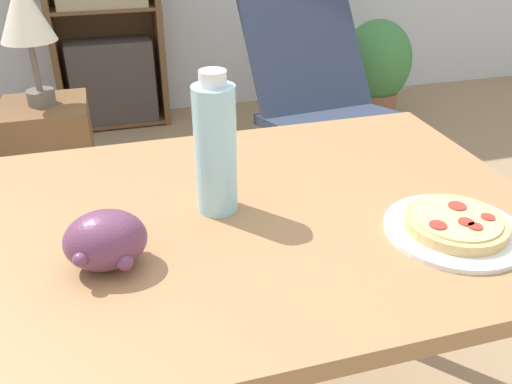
{
  "coord_description": "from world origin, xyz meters",
  "views": [
    {
      "loc": [
        -0.14,
        -0.96,
        1.32
      ],
      "look_at": [
        0.1,
        -0.12,
        0.83
      ],
      "focal_mm": 38.0,
      "sensor_mm": 36.0,
      "label": 1
    }
  ],
  "objects_px": {
    "side_table": "(55,166)",
    "potted_plant_floor": "(375,69)",
    "grape_bunch": "(105,240)",
    "bookshelf": "(104,18)",
    "table_lamp": "(25,16)",
    "lounge_chair_far": "(318,125)",
    "drink_bottle": "(215,148)",
    "pizza_on_plate": "(455,226)"
  },
  "relations": [
    {
      "from": "lounge_chair_far",
      "to": "bookshelf",
      "type": "height_order",
      "value": "bookshelf"
    },
    {
      "from": "drink_bottle",
      "to": "bookshelf",
      "type": "height_order",
      "value": "bookshelf"
    },
    {
      "from": "bookshelf",
      "to": "table_lamp",
      "type": "xyz_separation_m",
      "value": [
        -0.3,
        -1.16,
        0.25
      ]
    },
    {
      "from": "lounge_chair_far",
      "to": "potted_plant_floor",
      "type": "xyz_separation_m",
      "value": [
        0.66,
        0.67,
        0.04
      ]
    },
    {
      "from": "table_lamp",
      "to": "lounge_chair_far",
      "type": "bearing_deg",
      "value": 5.26
    },
    {
      "from": "drink_bottle",
      "to": "potted_plant_floor",
      "type": "relative_size",
      "value": 0.43
    },
    {
      "from": "pizza_on_plate",
      "to": "drink_bottle",
      "type": "distance_m",
      "value": 0.46
    },
    {
      "from": "pizza_on_plate",
      "to": "potted_plant_floor",
      "type": "bearing_deg",
      "value": 65.14
    },
    {
      "from": "table_lamp",
      "to": "potted_plant_floor",
      "type": "height_order",
      "value": "table_lamp"
    },
    {
      "from": "grape_bunch",
      "to": "bookshelf",
      "type": "height_order",
      "value": "bookshelf"
    },
    {
      "from": "pizza_on_plate",
      "to": "bookshelf",
      "type": "distance_m",
      "value": 2.76
    },
    {
      "from": "potted_plant_floor",
      "to": "pizza_on_plate",
      "type": "bearing_deg",
      "value": -114.86
    },
    {
      "from": "side_table",
      "to": "potted_plant_floor",
      "type": "height_order",
      "value": "potted_plant_floor"
    },
    {
      "from": "drink_bottle",
      "to": "table_lamp",
      "type": "height_order",
      "value": "same"
    },
    {
      "from": "grape_bunch",
      "to": "table_lamp",
      "type": "distance_m",
      "value": 1.49
    },
    {
      "from": "pizza_on_plate",
      "to": "table_lamp",
      "type": "xyz_separation_m",
      "value": [
        -0.83,
        1.55,
        0.12
      ]
    },
    {
      "from": "pizza_on_plate",
      "to": "table_lamp",
      "type": "bearing_deg",
      "value": 118.18
    },
    {
      "from": "grape_bunch",
      "to": "drink_bottle",
      "type": "relative_size",
      "value": 0.49
    },
    {
      "from": "table_lamp",
      "to": "potted_plant_floor",
      "type": "distance_m",
      "value": 2.15
    },
    {
      "from": "side_table",
      "to": "pizza_on_plate",
      "type": "bearing_deg",
      "value": -61.82
    },
    {
      "from": "drink_bottle",
      "to": "side_table",
      "type": "distance_m",
      "value": 1.54
    },
    {
      "from": "lounge_chair_far",
      "to": "bookshelf",
      "type": "bearing_deg",
      "value": 126.99
    },
    {
      "from": "pizza_on_plate",
      "to": "grape_bunch",
      "type": "distance_m",
      "value": 0.61
    },
    {
      "from": "drink_bottle",
      "to": "lounge_chair_far",
      "type": "height_order",
      "value": "drink_bottle"
    },
    {
      "from": "grape_bunch",
      "to": "table_lamp",
      "type": "relative_size",
      "value": 0.28
    },
    {
      "from": "lounge_chair_far",
      "to": "side_table",
      "type": "height_order",
      "value": "lounge_chair_far"
    },
    {
      "from": "side_table",
      "to": "grape_bunch",
      "type": "bearing_deg",
      "value": -81.52
    },
    {
      "from": "bookshelf",
      "to": "table_lamp",
      "type": "relative_size",
      "value": 2.94
    },
    {
      "from": "grape_bunch",
      "to": "side_table",
      "type": "bearing_deg",
      "value": 98.48
    },
    {
      "from": "pizza_on_plate",
      "to": "potted_plant_floor",
      "type": "relative_size",
      "value": 0.4
    },
    {
      "from": "grape_bunch",
      "to": "lounge_chair_far",
      "type": "xyz_separation_m",
      "value": [
        1.04,
        1.59,
        -0.54
      ]
    },
    {
      "from": "potted_plant_floor",
      "to": "side_table",
      "type": "bearing_deg",
      "value": -157.54
    },
    {
      "from": "table_lamp",
      "to": "potted_plant_floor",
      "type": "relative_size",
      "value": 0.77
    },
    {
      "from": "table_lamp",
      "to": "grape_bunch",
      "type": "bearing_deg",
      "value": -81.52
    },
    {
      "from": "lounge_chair_far",
      "to": "side_table",
      "type": "xyz_separation_m",
      "value": [
        -1.26,
        -0.12,
        -0.01
      ]
    },
    {
      "from": "lounge_chair_far",
      "to": "table_lamp",
      "type": "relative_size",
      "value": 1.8
    },
    {
      "from": "side_table",
      "to": "potted_plant_floor",
      "type": "distance_m",
      "value": 2.07
    },
    {
      "from": "grape_bunch",
      "to": "potted_plant_floor",
      "type": "relative_size",
      "value": 0.21
    },
    {
      "from": "grape_bunch",
      "to": "potted_plant_floor",
      "type": "height_order",
      "value": "grape_bunch"
    },
    {
      "from": "grape_bunch",
      "to": "side_table",
      "type": "distance_m",
      "value": 1.59
    },
    {
      "from": "pizza_on_plate",
      "to": "lounge_chair_far",
      "type": "bearing_deg",
      "value": 75.62
    },
    {
      "from": "pizza_on_plate",
      "to": "table_lamp",
      "type": "distance_m",
      "value": 1.76
    }
  ]
}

